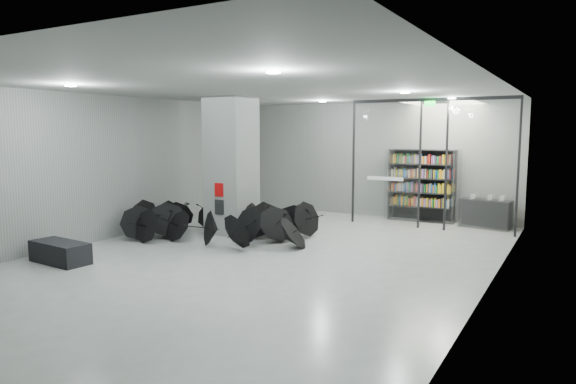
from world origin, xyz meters
The scene contains 10 objects.
room centered at (0.00, 0.00, 2.84)m, with size 14.00×14.02×4.01m.
column centered at (-2.50, 2.00, 2.00)m, with size 1.20×1.20×4.00m, color slate.
fire_cabinet centered at (-2.50, 1.38, 1.35)m, with size 0.28×0.04×0.38m, color #A50A07.
info_panel centered at (-2.50, 1.38, 0.85)m, with size 0.30×0.03×0.42m, color black.
exit_sign centered at (2.40, 5.30, 3.82)m, with size 0.30×0.06×0.15m, color #0CE533.
glass_partition centered at (2.39, 5.50, 2.18)m, with size 5.06×0.08×4.00m.
bench centered at (-3.86, -2.84, 0.24)m, with size 1.52×0.65×0.49m, color black.
bookshelf centered at (1.83, 6.75, 1.20)m, with size 2.19×0.44×2.41m, color black, non-canonical shape.
shop_counter centered at (3.93, 6.53, 0.45)m, with size 1.49×0.60×0.90m, color black.
umbrella_cluster centered at (-2.18, 1.30, 0.31)m, with size 5.59×3.89×1.30m.
Camera 1 is at (6.44, -10.29, 3.02)m, focal length 32.14 mm.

